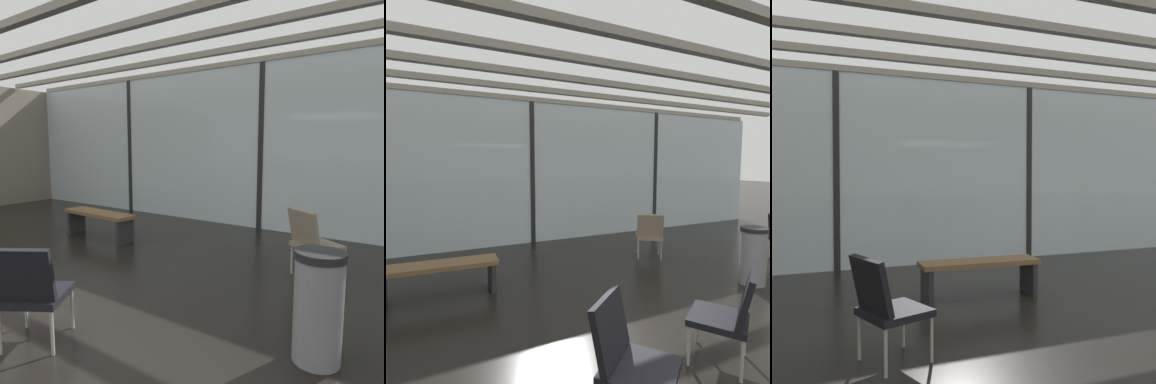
% 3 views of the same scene
% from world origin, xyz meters
% --- Properties ---
extents(glass_curtain_wall, '(14.00, 0.08, 3.18)m').
position_xyz_m(glass_curtain_wall, '(0.00, 5.20, 1.59)').
color(glass_curtain_wall, silver).
rests_on(glass_curtain_wall, ground).
extents(window_mullion_0, '(0.10, 0.12, 3.18)m').
position_xyz_m(window_mullion_0, '(-3.50, 5.20, 1.59)').
color(window_mullion_0, black).
rests_on(window_mullion_0, ground).
extents(window_mullion_1, '(0.10, 0.12, 3.18)m').
position_xyz_m(window_mullion_1, '(0.00, 5.20, 1.59)').
color(window_mullion_1, black).
rests_on(window_mullion_1, ground).
extents(parked_airplane, '(11.47, 4.27, 4.27)m').
position_xyz_m(parked_airplane, '(1.15, 11.29, 2.14)').
color(parked_airplane, '#B2BCD6').
rests_on(parked_airplane, ground).
extents(lounge_chair_0, '(0.65, 0.62, 0.87)m').
position_xyz_m(lounge_chair_0, '(-3.48, 1.36, 0.49)').
color(lounge_chair_0, black).
rests_on(lounge_chair_0, ground).
extents(waiting_bench, '(1.52, 0.46, 0.47)m').
position_xyz_m(waiting_bench, '(-2.01, 2.86, 0.36)').
color(waiting_bench, brown).
rests_on(waiting_bench, ground).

